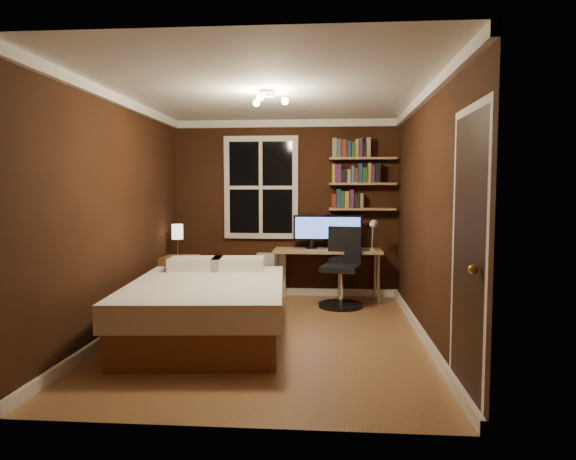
# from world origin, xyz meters

# --- Properties ---
(floor) EXTENTS (4.20, 4.20, 0.00)m
(floor) POSITION_xyz_m (0.00, 0.00, 0.00)
(floor) COLOR brown
(floor) RESTS_ON ground
(wall_back) EXTENTS (3.20, 0.04, 2.50)m
(wall_back) POSITION_xyz_m (0.00, 2.10, 1.25)
(wall_back) COLOR black
(wall_back) RESTS_ON ground
(wall_left) EXTENTS (0.04, 4.20, 2.50)m
(wall_left) POSITION_xyz_m (-1.60, 0.00, 1.25)
(wall_left) COLOR black
(wall_left) RESTS_ON ground
(wall_right) EXTENTS (0.04, 4.20, 2.50)m
(wall_right) POSITION_xyz_m (1.60, 0.00, 1.25)
(wall_right) COLOR black
(wall_right) RESTS_ON ground
(ceiling) EXTENTS (3.20, 4.20, 0.02)m
(ceiling) POSITION_xyz_m (0.00, 0.00, 2.50)
(ceiling) COLOR white
(ceiling) RESTS_ON wall_back
(window) EXTENTS (1.06, 0.06, 1.46)m
(window) POSITION_xyz_m (-0.35, 2.06, 1.55)
(window) COLOR white
(window) RESTS_ON wall_back
(door) EXTENTS (0.03, 0.82, 2.05)m
(door) POSITION_xyz_m (1.59, -1.55, 1.02)
(door) COLOR black
(door) RESTS_ON ground
(door_knob) EXTENTS (0.06, 0.06, 0.06)m
(door_knob) POSITION_xyz_m (1.55, -1.85, 1.00)
(door_knob) COLOR #B89542
(door_knob) RESTS_ON door
(ceiling_fixture) EXTENTS (0.44, 0.44, 0.18)m
(ceiling_fixture) POSITION_xyz_m (0.00, -0.10, 2.40)
(ceiling_fixture) COLOR beige
(ceiling_fixture) RESTS_ON ceiling
(bookshelf_lower) EXTENTS (0.92, 0.22, 0.03)m
(bookshelf_lower) POSITION_xyz_m (1.08, 1.98, 1.25)
(bookshelf_lower) COLOR #A3824F
(bookshelf_lower) RESTS_ON wall_back
(books_row_lower) EXTENTS (0.42, 0.16, 0.23)m
(books_row_lower) POSITION_xyz_m (1.08, 1.98, 1.38)
(books_row_lower) COLOR maroon
(books_row_lower) RESTS_ON bookshelf_lower
(bookshelf_middle) EXTENTS (0.92, 0.22, 0.03)m
(bookshelf_middle) POSITION_xyz_m (1.08, 1.98, 1.60)
(bookshelf_middle) COLOR #A3824F
(bookshelf_middle) RESTS_ON wall_back
(books_row_middle) EXTENTS (0.66, 0.16, 0.23)m
(books_row_middle) POSITION_xyz_m (1.08, 1.98, 1.73)
(books_row_middle) COLOR navy
(books_row_middle) RESTS_ON bookshelf_middle
(bookshelf_upper) EXTENTS (0.92, 0.22, 0.03)m
(bookshelf_upper) POSITION_xyz_m (1.08, 1.98, 1.95)
(bookshelf_upper) COLOR #A3824F
(bookshelf_upper) RESTS_ON wall_back
(books_row_upper) EXTENTS (0.54, 0.16, 0.23)m
(books_row_upper) POSITION_xyz_m (1.08, 1.98, 2.08)
(books_row_upper) COLOR #255022
(books_row_upper) RESTS_ON bookshelf_upper
(bed) EXTENTS (1.71, 2.26, 0.72)m
(bed) POSITION_xyz_m (-0.62, -0.12, 0.31)
(bed) COLOR brown
(bed) RESTS_ON ground
(nightstand) EXTENTS (0.52, 0.52, 0.62)m
(nightstand) POSITION_xyz_m (-1.41, 1.49, 0.31)
(nightstand) COLOR brown
(nightstand) RESTS_ON ground
(bedside_lamp) EXTENTS (0.15, 0.15, 0.44)m
(bedside_lamp) POSITION_xyz_m (-1.41, 1.49, 0.84)
(bedside_lamp) COLOR #F1E9CC
(bedside_lamp) RESTS_ON nightstand
(radiator) EXTENTS (0.41, 0.14, 0.62)m
(radiator) POSITION_xyz_m (-0.19, 1.99, 0.31)
(radiator) COLOR silver
(radiator) RESTS_ON ground
(desk) EXTENTS (1.47, 0.55, 0.70)m
(desk) POSITION_xyz_m (0.60, 1.80, 0.64)
(desk) COLOR #A3824F
(desk) RESTS_ON ground
(monitor_left) EXTENTS (0.51, 0.12, 0.47)m
(monitor_left) POSITION_xyz_m (0.38, 1.88, 0.93)
(monitor_left) COLOR black
(monitor_left) RESTS_ON desk
(monitor_right) EXTENTS (0.51, 0.12, 0.47)m
(monitor_right) POSITION_xyz_m (0.82, 1.88, 0.93)
(monitor_right) COLOR black
(monitor_right) RESTS_ON desk
(desk_lamp) EXTENTS (0.14, 0.32, 0.44)m
(desk_lamp) POSITION_xyz_m (1.21, 1.66, 0.92)
(desk_lamp) COLOR silver
(desk_lamp) RESTS_ON desk
(office_chair) EXTENTS (0.57, 0.57, 1.03)m
(office_chair) POSITION_xyz_m (0.79, 1.40, 0.40)
(office_chair) COLOR black
(office_chair) RESTS_ON ground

